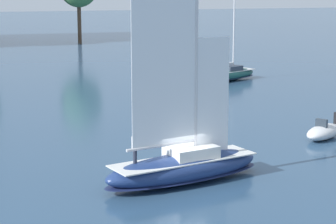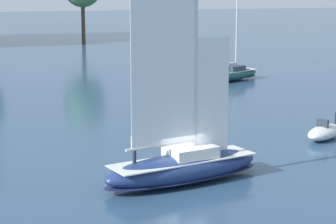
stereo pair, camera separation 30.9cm
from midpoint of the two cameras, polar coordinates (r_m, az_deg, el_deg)
ground_plane at (r=34.94m, az=1.12°, el=-6.12°), size 400.00×400.00×0.00m
sailboat_main at (r=34.66m, az=1.14°, el=-4.51°), size 9.65×5.00×12.78m
sailboat_moored_mid_channel at (r=70.18m, az=5.24°, el=3.31°), size 7.66×5.26×10.34m
motor_tender at (r=45.37m, az=13.21°, el=-1.67°), size 4.14×3.61×1.52m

